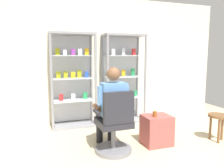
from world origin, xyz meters
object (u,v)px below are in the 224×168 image
object	(u,v)px
display_cabinet_left	(72,79)
seated_shopkeeper	(111,104)
office_chair	(115,128)
wooden_stool	(218,120)
tea_glass	(155,114)
display_cabinet_right	(123,78)
storage_crate	(157,130)

from	to	relation	value
display_cabinet_left	seated_shopkeeper	xyz separation A→B (m)	(0.39, -1.35, -0.25)
office_chair	wooden_stool	xyz separation A→B (m)	(1.82, -0.10, -0.03)
tea_glass	display_cabinet_right	bearing A→B (deg)	89.67
display_cabinet_left	display_cabinet_right	world-z (taller)	same
office_chair	storage_crate	bearing A→B (deg)	6.66
seated_shopkeeper	tea_glass	world-z (taller)	seated_shopkeeper
seated_shopkeeper	display_cabinet_left	bearing A→B (deg)	106.35
display_cabinet_left	seated_shopkeeper	size ratio (longest dim) A/B	1.47
display_cabinet_right	storage_crate	xyz separation A→B (m)	(0.06, -1.42, -0.72)
display_cabinet_left	wooden_stool	world-z (taller)	display_cabinet_left
seated_shopkeeper	tea_glass	size ratio (longest dim) A/B	14.37
wooden_stool	storage_crate	bearing A→B (deg)	170.01
display_cabinet_left	office_chair	distance (m)	1.66
wooden_stool	display_cabinet_left	bearing A→B (deg)	144.10
seated_shopkeeper	wooden_stool	distance (m)	1.88
display_cabinet_left	storage_crate	distance (m)	1.97
seated_shopkeeper	display_cabinet_right	bearing A→B (deg)	62.36
display_cabinet_right	tea_glass	world-z (taller)	display_cabinet_right
seated_shopkeeper	storage_crate	size ratio (longest dim) A/B	2.65
display_cabinet_right	seated_shopkeeper	bearing A→B (deg)	-117.64
storage_crate	tea_glass	bearing A→B (deg)	-148.05
storage_crate	wooden_stool	distance (m)	1.09
display_cabinet_left	office_chair	size ratio (longest dim) A/B	1.98
display_cabinet_left	tea_glass	world-z (taller)	display_cabinet_left
office_chair	tea_glass	distance (m)	0.71
seated_shopkeeper	wooden_stool	xyz separation A→B (m)	(1.83, -0.26, -0.35)
display_cabinet_left	display_cabinet_right	xyz separation A→B (m)	(1.10, 0.00, -0.00)
office_chair	tea_glass	size ratio (longest dim) A/B	10.69
display_cabinet_left	office_chair	bearing A→B (deg)	-75.15
office_chair	seated_shopkeeper	world-z (taller)	seated_shopkeeper
storage_crate	wooden_stool	xyz separation A→B (m)	(1.06, -0.19, 0.12)
display_cabinet_left	office_chair	xyz separation A→B (m)	(0.40, -1.51, -0.57)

